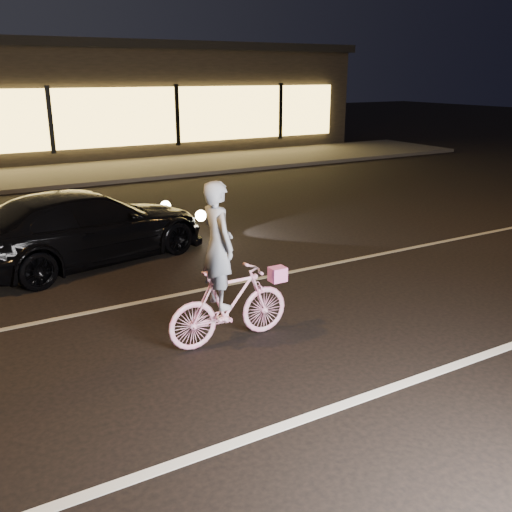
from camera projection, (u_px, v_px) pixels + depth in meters
ground at (308, 333)px, 7.07m from camera, size 90.00×90.00×0.00m
lane_stripe_near at (392, 388)px, 5.83m from camera, size 60.00×0.12×0.01m
lane_stripe_far at (233, 284)px, 8.72m from camera, size 60.00×0.10×0.01m
sidewalk at (68, 174)px, 17.76m from camera, size 30.00×4.00×0.12m
storefront at (27, 98)px, 22.03m from camera, size 25.40×8.42×4.20m
cyclist at (226, 287)px, 6.64m from camera, size 1.56×0.54×1.96m
sedan at (86, 227)px, 9.58m from camera, size 4.50×2.66×1.22m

